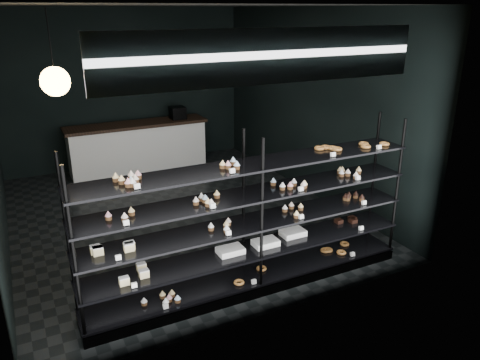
{
  "coord_description": "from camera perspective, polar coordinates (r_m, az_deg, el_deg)",
  "views": [
    {
      "loc": [
        -2.21,
        -6.73,
        3.16
      ],
      "look_at": [
        0.21,
        -1.9,
        1.17
      ],
      "focal_mm": 35.0,
      "sensor_mm": 36.0,
      "label": 1
    }
  ],
  "objects": [
    {
      "name": "display_shelf",
      "position": [
        5.47,
        1.29,
        -7.38
      ],
      "size": [
        4.0,
        0.5,
        1.91
      ],
      "color": "black",
      "rests_on": "room"
    },
    {
      "name": "pendant_lamp",
      "position": [
        5.29,
        -21.6,
        11.12
      ],
      "size": [
        0.3,
        0.3,
        0.88
      ],
      "color": "black",
      "rests_on": "room"
    },
    {
      "name": "service_counter",
      "position": [
        9.87,
        -12.24,
        4.11
      ],
      "size": [
        2.84,
        0.65,
        1.23
      ],
      "color": "white",
      "rests_on": "room"
    },
    {
      "name": "room",
      "position": [
        7.25,
        -8.29,
        7.56
      ],
      "size": [
        5.01,
        6.01,
        3.2
      ],
      "color": "black",
      "rests_on": "ground"
    },
    {
      "name": "signage",
      "position": [
        4.42,
        3.66,
        14.82
      ],
      "size": [
        3.3,
        0.05,
        0.5
      ],
      "color": "#0C0E3C",
      "rests_on": "room"
    }
  ]
}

